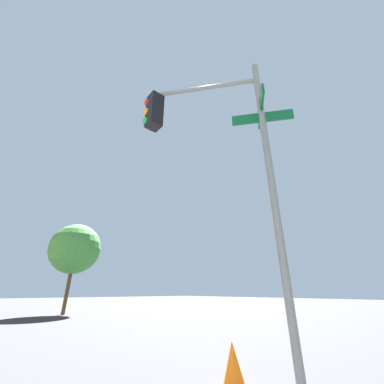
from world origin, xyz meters
The scene contains 3 objects.
traffic_signal_near centered at (-6.30, -6.86, 4.04)m, with size 2.30×1.93×5.73m.
street_tree centered at (9.59, -8.86, 4.22)m, with size 3.45×3.45×5.96m.
traffic_cone centered at (-5.68, -7.83, 0.31)m, with size 0.36×0.36×0.61m, color orange.
Camera 1 is at (-8.85, -4.25, 1.40)m, focal length 21.90 mm.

